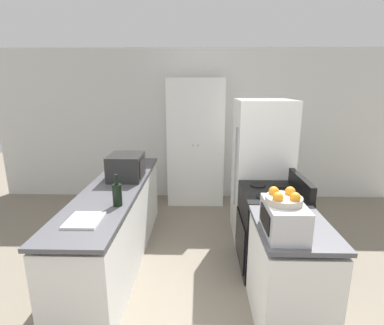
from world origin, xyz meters
The scene contains 11 objects.
wall_back centered at (0.00, 3.55, 1.30)m, with size 7.00×0.06×2.60m.
counter_left centered at (-0.86, 1.43, 0.44)m, with size 0.60×2.67×0.90m.
counter_right centered at (0.86, 0.51, 0.44)m, with size 0.60×0.82×0.90m.
pantry_cabinet centered at (0.03, 3.26, 1.05)m, with size 0.94×0.50×2.11m.
stove centered at (0.88, 1.32, 0.46)m, with size 0.66×0.75×1.06m.
refrigerator centered at (0.91, 2.10, 0.91)m, with size 0.72×0.74×1.82m.
microwave centered at (-0.78, 1.72, 1.05)m, with size 0.39×0.45×0.30m.
wine_bottle centered at (-0.67, 0.88, 1.01)m, with size 0.09×0.09×0.30m.
toaster_oven centered at (0.73, 0.37, 1.03)m, with size 0.29×0.44×0.25m.
fruit_bowl centered at (0.72, 0.37, 1.19)m, with size 0.27×0.27×0.11m.
cutting_board centered at (-0.86, 0.54, 0.91)m, with size 0.27×0.31×0.02m.
Camera 1 is at (0.09, -1.72, 2.00)m, focal length 28.00 mm.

